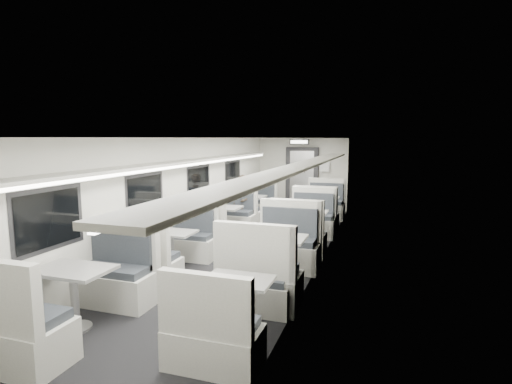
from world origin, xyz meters
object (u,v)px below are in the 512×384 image
Objects in this scene: booth_left_d at (75,298)px; exit_sign at (299,142)px; booth_right_c at (275,260)px; vestibule_door at (302,179)px; booth_right_a at (321,210)px; booth_right_d at (238,306)px; booth_right_b at (306,227)px; passenger at (243,203)px; booth_left_a at (249,209)px; booth_left_b at (221,223)px; booth_left_c at (172,250)px.

booth_left_d is 9.07m from exit_sign.
booth_right_c is 1.12× the size of vestibule_door.
exit_sign reaches higher than booth_right_c.
booth_right_a is at bearing 74.30° from booth_left_d.
booth_right_b is at bearing 90.00° from booth_right_d.
vestibule_door reaches higher than booth_left_d.
exit_sign reaches higher than passenger.
booth_left_a is 6.76m from booth_left_d.
passenger is (0.19, -1.04, 0.34)m from booth_left_a.
booth_right_c is 3.80× the size of exit_sign.
passenger reaches higher than booth_right_a.
booth_left_d is 2.07m from booth_right_d.
booth_left_b is at bearing -102.19° from vestibule_door.
vestibule_door is at bearing 81.76° from booth_left_c.
booth_left_c is at bearing -128.87° from booth_right_b.
exit_sign reaches higher than booth_left_c.
vestibule_door is (-1.00, 8.79, 0.68)m from booth_right_d.
booth_left_c is 2.01m from booth_right_c.
booth_left_c is at bearing -103.52° from passenger.
exit_sign is (-1.00, 3.94, 1.88)m from booth_right_b.
vestibule_door reaches higher than booth_left_a.
booth_left_b reaches higher than booth_left_c.
booth_left_b is 1.01× the size of booth_left_d.
booth_right_a is 2.49m from vestibule_door.
passenger reaches higher than booth_left_c.
booth_right_a is 1.01× the size of booth_right_b.
booth_left_b is 4.68m from booth_left_d.
booth_right_b reaches higher than booth_left_a.
vestibule_door is at bearing 90.00° from exit_sign.
booth_right_c reaches higher than booth_right_b.
booth_left_a is 4.36m from booth_left_c.
booth_right_b is (2.00, -1.87, 0.00)m from booth_left_a.
booth_left_c is at bearing -112.97° from booth_right_a.
booth_right_b is at bearing -35.00° from passenger.
booth_right_c is at bearing -81.94° from vestibule_door.
vestibule_door is 1.33m from exit_sign.
booth_left_a is at bearing 136.86° from booth_right_b.
booth_left_a is at bearing -115.84° from exit_sign.
booth_left_b is 1.14× the size of booth_right_d.
booth_left_b is at bearing -90.00° from booth_left_a.
booth_right_a reaches higher than booth_left_a.
booth_right_d is at bearing -43.29° from booth_left_c.
booth_right_b is at bearing 5.75° from booth_left_b.
booth_right_c is at bearing -4.46° from booth_left_c.
booth_right_a is (2.00, 4.72, 0.03)m from booth_left_c.
booth_right_d is at bearing -90.00° from booth_right_b.
booth_left_a is at bearing 90.00° from booth_left_c.
booth_left_c is 1.02× the size of booth_right_d.
vestibule_door is at bearing 67.10° from passenger.
booth_left_d is (0.00, -6.76, 0.01)m from booth_left_a.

